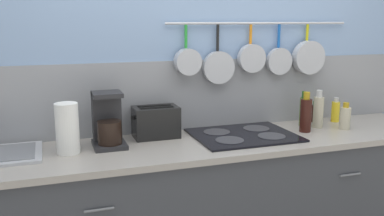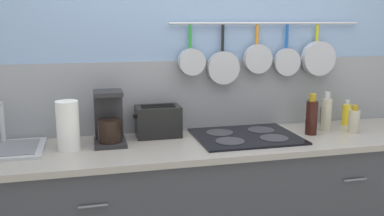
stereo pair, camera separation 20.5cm
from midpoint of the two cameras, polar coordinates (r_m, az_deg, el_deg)
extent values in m
cube|color=#84A3CC|center=(2.71, -1.42, 5.39)|extent=(7.20, 0.06, 2.60)
cube|color=gray|center=(2.73, -1.37, 1.87)|extent=(7.20, 0.07, 0.44)
cylinder|color=#B7BABF|center=(2.79, 7.06, 11.15)|extent=(1.27, 0.02, 0.02)
cylinder|color=green|center=(2.62, -3.09, 9.49)|extent=(0.02, 0.02, 0.14)
cylinder|color=#B7BABF|center=(2.59, -2.84, 6.16)|extent=(0.16, 0.07, 0.16)
cylinder|color=black|center=(2.68, 1.23, 9.33)|extent=(0.02, 0.02, 0.16)
cylinder|color=#B7BABF|center=(2.68, 1.37, 5.40)|extent=(0.20, 0.04, 0.20)
cylinder|color=orange|center=(2.77, 5.71, 9.76)|extent=(0.02, 0.02, 0.12)
cylinder|color=#B7BABF|center=(2.75, 5.85, 6.59)|extent=(0.18, 0.05, 0.18)
cylinder|color=#1959B2|center=(2.86, 9.49, 9.44)|extent=(0.02, 0.02, 0.15)
cylinder|color=#B7BABF|center=(2.85, 9.55, 6.15)|extent=(0.18, 0.04, 0.18)
cylinder|color=gold|center=(2.97, 13.20, 9.78)|extent=(0.02, 0.02, 0.11)
cylinder|color=#B7BABF|center=(2.95, 13.37, 6.56)|extent=(0.22, 0.06, 0.22)
cylinder|color=slate|center=(2.13, -15.05, -13.03)|extent=(0.14, 0.01, 0.01)
cylinder|color=slate|center=(2.62, 18.27, -8.48)|extent=(0.14, 0.01, 0.01)
cube|color=#A59E93|center=(2.48, 0.99, -4.79)|extent=(2.90, 0.59, 0.03)
cylinder|color=white|center=(2.33, -18.73, -2.61)|extent=(0.12, 0.12, 0.27)
cube|color=#262628|center=(2.42, -13.35, -4.78)|extent=(0.17, 0.21, 0.02)
cube|color=#262628|center=(2.45, -13.67, -1.24)|extent=(0.16, 0.07, 0.30)
cylinder|color=black|center=(2.37, -13.37, -3.21)|extent=(0.13, 0.13, 0.13)
cube|color=#262628|center=(2.38, -13.72, 1.76)|extent=(0.16, 0.16, 0.02)
cube|color=black|center=(2.54, -7.15, -1.89)|extent=(0.26, 0.17, 0.18)
cube|color=black|center=(2.49, -7.07, 0.06)|extent=(0.20, 0.03, 0.00)
cube|color=black|center=(2.55, -7.35, 0.31)|extent=(0.20, 0.03, 0.00)
cube|color=black|center=(2.51, -10.29, -1.30)|extent=(0.02, 0.02, 0.02)
cube|color=black|center=(2.57, 4.64, -3.64)|extent=(0.60, 0.48, 0.01)
cylinder|color=#38383D|center=(2.44, 2.65, -4.32)|extent=(0.16, 0.16, 0.00)
cylinder|color=#38383D|center=(2.54, 8.31, -3.74)|extent=(0.16, 0.16, 0.00)
cylinder|color=#38383D|center=(2.61, 1.08, -3.22)|extent=(0.16, 0.16, 0.00)
cylinder|color=#38383D|center=(2.71, 6.44, -2.72)|extent=(0.16, 0.16, 0.00)
cylinder|color=#33140F|center=(2.71, 12.85, -1.01)|extent=(0.07, 0.07, 0.21)
cylinder|color=#B28C19|center=(2.69, 12.97, 1.60)|extent=(0.04, 0.04, 0.05)
cylinder|color=#4C721E|center=(2.86, 12.62, -0.51)|extent=(0.05, 0.05, 0.19)
cylinder|color=#194C19|center=(2.84, 12.73, 1.75)|extent=(0.03, 0.03, 0.04)
cylinder|color=#BFB799|center=(2.84, 14.53, -0.57)|extent=(0.07, 0.07, 0.20)
cylinder|color=beige|center=(2.82, 14.65, 1.86)|extent=(0.04, 0.04, 0.04)
cylinder|color=#33140F|center=(3.00, 14.12, -0.74)|extent=(0.05, 0.05, 0.12)
cylinder|color=#194C19|center=(2.98, 14.19, 0.59)|extent=(0.03, 0.03, 0.03)
cylinder|color=#BFB799|center=(2.85, 17.84, -1.34)|extent=(0.07, 0.07, 0.14)
cylinder|color=#B28C19|center=(2.83, 17.95, 0.37)|extent=(0.04, 0.04, 0.03)
cylinder|color=yellow|center=(3.04, 16.78, -0.50)|extent=(0.06, 0.06, 0.14)
cylinder|color=beige|center=(3.03, 16.87, 1.05)|extent=(0.03, 0.03, 0.03)
camera|label=1|loc=(0.10, -92.47, -0.51)|focal=40.00mm
camera|label=2|loc=(0.10, 87.53, 0.51)|focal=40.00mm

